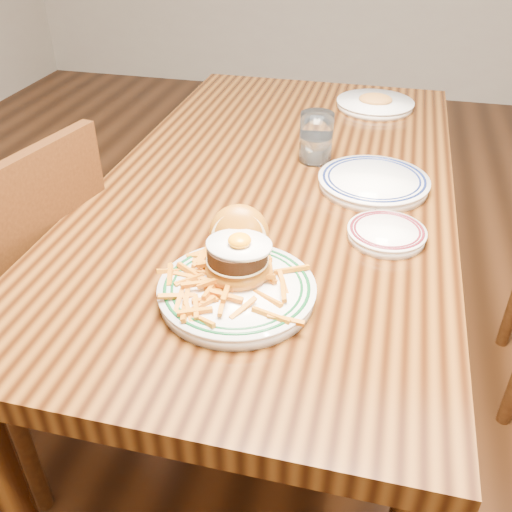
% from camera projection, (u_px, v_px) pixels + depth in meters
% --- Properties ---
extents(floor, '(6.00, 6.00, 0.00)m').
position_uv_depth(floor, '(273.00, 387.00, 1.84)').
color(floor, black).
rests_on(floor, ground).
extents(table, '(0.85, 1.60, 0.75)m').
position_uv_depth(table, '(277.00, 209.00, 1.47)').
color(table, black).
rests_on(table, floor).
extents(chair_left, '(0.51, 0.51, 0.92)m').
position_uv_depth(chair_left, '(21.00, 307.00, 1.41)').
color(chair_left, '#41230D').
rests_on(chair_left, floor).
extents(main_plate, '(0.28, 0.30, 0.14)m').
position_uv_depth(main_plate, '(237.00, 276.00, 1.02)').
color(main_plate, white).
rests_on(main_plate, table).
extents(side_plate, '(0.16, 0.16, 0.02)m').
position_uv_depth(side_plate, '(387.00, 233.00, 1.18)').
color(side_plate, white).
rests_on(side_plate, table).
extents(rear_plate, '(0.27, 0.27, 0.03)m').
position_uv_depth(rear_plate, '(374.00, 181.00, 1.37)').
color(rear_plate, white).
rests_on(rear_plate, table).
extents(water_glass, '(0.09, 0.09, 0.13)m').
position_uv_depth(water_glass, '(316.00, 140.00, 1.48)').
color(water_glass, white).
rests_on(water_glass, table).
extents(far_plate, '(0.25, 0.25, 0.04)m').
position_uv_depth(far_plate, '(375.00, 103.00, 1.83)').
color(far_plate, white).
rests_on(far_plate, table).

